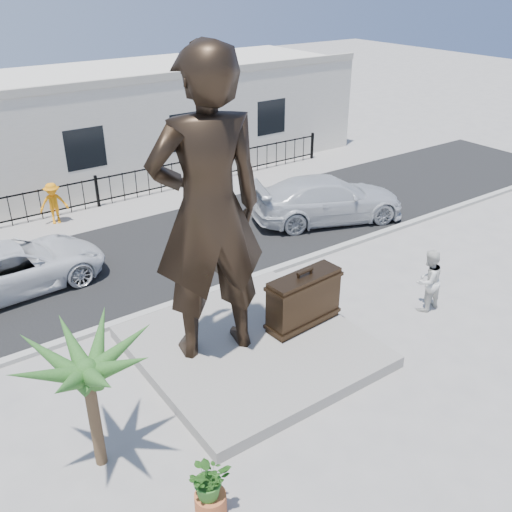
{
  "coord_description": "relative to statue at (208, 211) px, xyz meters",
  "views": [
    {
      "loc": [
        -7.04,
        -7.97,
        8.51
      ],
      "look_at": [
        0.0,
        2.0,
        2.3
      ],
      "focal_mm": 40.0,
      "sensor_mm": 36.0,
      "label": 1
    }
  ],
  "objects": [
    {
      "name": "suitcase",
      "position": [
        2.4,
        -0.49,
        -2.82
      ],
      "size": [
        2.04,
        0.79,
        1.41
      ],
      "primitive_type": "cube",
      "rotation": [
        0.0,
        0.0,
        0.08
      ],
      "color": "black",
      "rests_on": "plinth"
    },
    {
      "name": "palm_tree",
      "position": [
        -3.52,
        -1.62,
        -3.82
      ],
      "size": [
        1.8,
        1.8,
        3.2
      ],
      "primitive_type": null,
      "color": "#2A5820",
      "rests_on": "ground"
    },
    {
      "name": "shrub",
      "position": [
        -2.37,
        -3.79,
        -3.01
      ],
      "size": [
        0.9,
        0.84,
        0.82
      ],
      "primitive_type": "imported",
      "rotation": [
        0.0,
        0.0,
        -0.31
      ],
      "color": "#326B23",
      "rests_on": "planter"
    },
    {
      "name": "plinth",
      "position": [
        0.85,
        -0.39,
        -3.67
      ],
      "size": [
        5.2,
        5.2,
        0.3
      ],
      "primitive_type": "cube",
      "color": "gray",
      "rests_on": "ground"
    },
    {
      "name": "statue",
      "position": [
        0.0,
        0.0,
        0.0
      ],
      "size": [
        2.87,
        2.19,
        7.05
      ],
      "primitive_type": "imported",
      "rotation": [
        0.0,
        0.0,
        2.93
      ],
      "color": "black",
      "rests_on": "plinth"
    },
    {
      "name": "car_white",
      "position": [
        -2.99,
        6.11,
        -3.1
      ],
      "size": [
        5.27,
        2.69,
        1.43
      ],
      "primitive_type": "imported",
      "rotation": [
        0.0,
        0.0,
        1.63
      ],
      "color": "silver",
      "rests_on": "street"
    },
    {
      "name": "fence",
      "position": [
        1.35,
        10.91,
        -3.22
      ],
      "size": [
        22.0,
        0.1,
        1.2
      ],
      "primitive_type": "cube",
      "color": "black",
      "rests_on": "ground"
    },
    {
      "name": "car_silver",
      "position": [
        7.87,
        4.73,
        -2.99
      ],
      "size": [
        6.11,
        4.1,
        1.64
      ],
      "primitive_type": "imported",
      "rotation": [
        0.0,
        0.0,
        1.22
      ],
      "color": "silver",
      "rests_on": "street"
    },
    {
      "name": "far_sidewalk",
      "position": [
        1.35,
        10.11,
        -3.81
      ],
      "size": [
        40.0,
        2.5,
        0.02
      ],
      "primitive_type": "cube",
      "color": "#9E9991",
      "rests_on": "ground"
    },
    {
      "name": "street",
      "position": [
        1.35,
        6.11,
        -3.82
      ],
      "size": [
        40.0,
        7.0,
        0.01
      ],
      "primitive_type": "cube",
      "color": "black",
      "rests_on": "ground"
    },
    {
      "name": "tourist",
      "position": [
        5.92,
        -1.53,
        -2.93
      ],
      "size": [
        0.89,
        0.7,
        1.78
      ],
      "primitive_type": "imported",
      "rotation": [
        0.0,
        0.0,
        3.17
      ],
      "color": "silver",
      "rests_on": "ground"
    },
    {
      "name": "planter",
      "position": [
        -2.37,
        -3.79,
        -3.62
      ],
      "size": [
        0.56,
        0.56,
        0.4
      ],
      "primitive_type": "cylinder",
      "color": "#BC5E31",
      "rests_on": "ground"
    },
    {
      "name": "worker",
      "position": [
        -0.54,
        10.26,
        -3.03
      ],
      "size": [
        1.11,
        0.78,
        1.55
      ],
      "primitive_type": "imported",
      "rotation": [
        0.0,
        0.0,
        -0.22
      ],
      "color": "orange",
      "rests_on": "far_sidewalk"
    },
    {
      "name": "ground",
      "position": [
        1.35,
        -1.89,
        -3.82
      ],
      "size": [
        100.0,
        100.0,
        0.0
      ],
      "primitive_type": "plane",
      "color": "#9E9991",
      "rests_on": "ground"
    },
    {
      "name": "building",
      "position": [
        1.35,
        15.11,
        -1.62
      ],
      "size": [
        28.0,
        7.0,
        4.4
      ],
      "primitive_type": "cube",
      "color": "silver",
      "rests_on": "ground"
    },
    {
      "name": "curb",
      "position": [
        1.35,
        2.61,
        -3.76
      ],
      "size": [
        40.0,
        0.25,
        0.12
      ],
      "primitive_type": "cube",
      "color": "#A5A399",
      "rests_on": "ground"
    }
  ]
}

